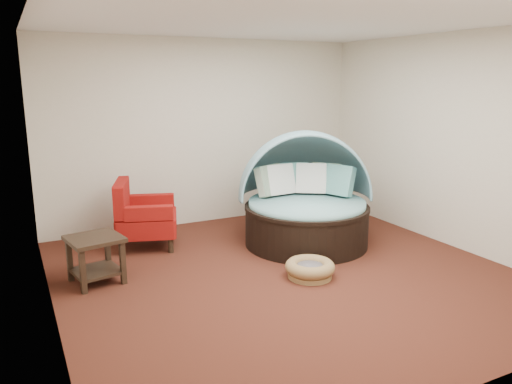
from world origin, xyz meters
name	(u,v)px	position (x,y,z in m)	size (l,w,h in m)	color
floor	(287,274)	(0.00, 0.00, 0.00)	(5.00, 5.00, 0.00)	#4D2216
wall_back	(206,133)	(0.00, 2.50, 1.40)	(5.00, 5.00, 0.00)	beige
wall_front	(480,205)	(0.00, -2.50, 1.40)	(5.00, 5.00, 0.00)	beige
wall_left	(42,173)	(-2.50, 0.00, 1.40)	(5.00, 5.00, 0.00)	beige
wall_right	(452,141)	(2.50, 0.00, 1.40)	(5.00, 5.00, 0.00)	beige
ceiling	(290,20)	(0.00, 0.00, 2.80)	(5.00, 5.00, 0.00)	white
canopy_daybed	(306,192)	(0.81, 0.90, 0.71)	(2.22, 2.19, 1.53)	black
pet_basket	(310,269)	(0.19, -0.20, 0.10)	(0.71, 0.71, 0.20)	olive
red_armchair	(142,216)	(-1.23, 1.71, 0.42)	(0.97, 0.97, 0.91)	black
side_table	(95,253)	(-2.00, 0.74, 0.34)	(0.64, 0.64, 0.53)	black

